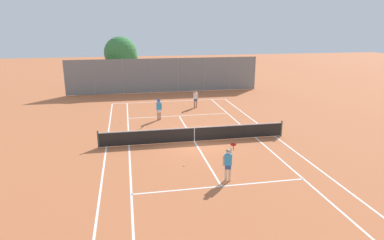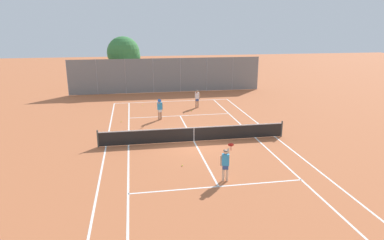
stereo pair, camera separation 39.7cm
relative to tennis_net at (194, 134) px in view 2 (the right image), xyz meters
name	(u,v)px [view 2 (the right image)]	position (x,y,z in m)	size (l,w,h in m)	color
ground_plane	(194,141)	(0.00, 0.00, -0.51)	(120.00, 120.00, 0.00)	#BC663D
court_line_markings	(194,141)	(0.00, 0.00, -0.51)	(11.10, 23.90, 0.01)	white
tennis_net	(194,134)	(0.00, 0.00, 0.00)	(12.00, 0.10, 1.07)	#474C47
player_near_side	(226,163)	(0.46, -5.86, 0.42)	(0.79, 0.71, 1.77)	beige
player_far_left	(160,108)	(-1.71, 5.49, 0.42)	(0.47, 0.88, 1.77)	tan
player_far_right	(197,98)	(1.90, 8.92, 0.40)	(0.43, 0.49, 1.60)	tan
loose_tennis_ball_0	(192,111)	(1.20, 7.75, -0.48)	(0.07, 0.07, 0.07)	#D1DB33
loose_tennis_ball_1	(217,131)	(1.96, 1.74, -0.48)	(0.07, 0.07, 0.07)	#D1DB33
loose_tennis_ball_2	(121,122)	(-4.70, 5.32, -0.48)	(0.07, 0.07, 0.07)	#D1DB33
loose_tennis_ball_3	(182,166)	(-1.31, -3.78, -0.48)	(0.07, 0.07, 0.07)	#D1DB33
loose_tennis_ball_4	(143,105)	(-2.88, 10.60, -0.48)	(0.07, 0.07, 0.07)	#D1DB33
back_fence	(167,75)	(0.00, 16.51, 1.35)	(20.74, 0.08, 3.72)	gray
tree_behind_left	(125,54)	(-4.41, 19.11, 3.48)	(3.68, 3.62, 5.93)	brown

